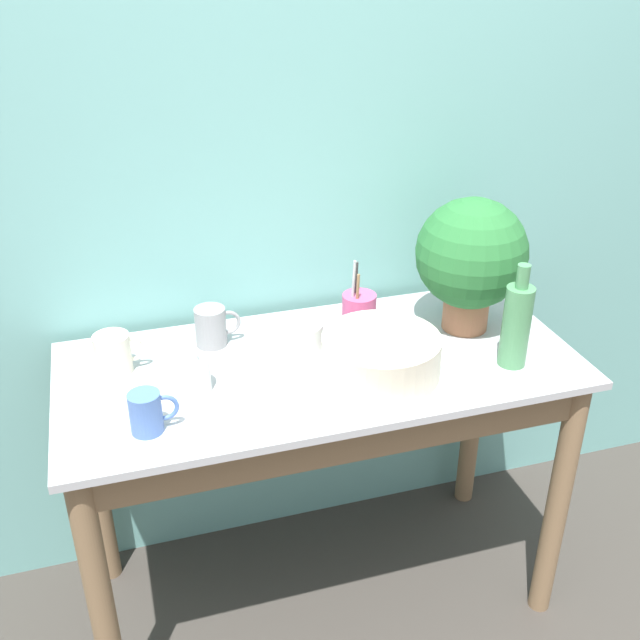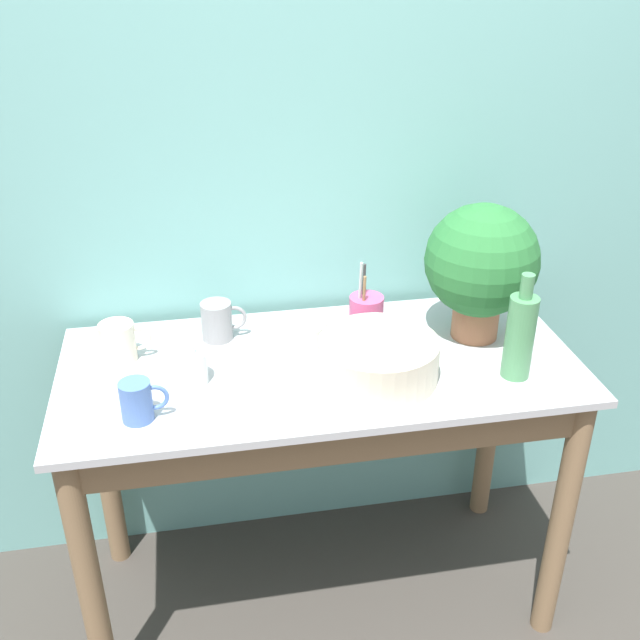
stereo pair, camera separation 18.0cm
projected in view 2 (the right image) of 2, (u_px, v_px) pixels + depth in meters
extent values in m
cube|color=#70ADA8|center=(296.00, 165.00, 1.99)|extent=(6.00, 0.05, 2.40)
cylinder|color=#846647|center=(90.00, 587.00, 1.76)|extent=(0.06, 0.06, 0.78)
cylinder|color=#846647|center=(561.00, 522.00, 1.95)|extent=(0.06, 0.06, 0.78)
cylinder|color=#846647|center=(104.00, 457.00, 2.19)|extent=(0.06, 0.06, 0.78)
cylinder|color=#846647|center=(491.00, 414.00, 2.38)|extent=(0.06, 0.06, 0.78)
cube|color=#846647|center=(339.00, 444.00, 1.70)|extent=(1.19, 0.02, 0.10)
cube|color=#B2B2B7|center=(320.00, 365.00, 1.88)|extent=(1.29, 0.59, 0.02)
cylinder|color=#A36647|center=(475.00, 320.00, 1.98)|extent=(0.12, 0.12, 0.09)
sphere|color=#286B33|center=(482.00, 260.00, 1.89)|extent=(0.29, 0.29, 0.29)
cylinder|color=beige|center=(378.00, 359.00, 1.79)|extent=(0.29, 0.29, 0.10)
cylinder|color=#4C8C59|center=(520.00, 337.00, 1.77)|extent=(0.07, 0.07, 0.21)
cylinder|color=#4C8C59|center=(527.00, 286.00, 1.71)|extent=(0.03, 0.03, 0.06)
cylinder|color=white|center=(187.00, 368.00, 1.78)|extent=(0.10, 0.10, 0.08)
cylinder|color=white|center=(185.00, 349.00, 1.75)|extent=(0.04, 0.04, 0.02)
cylinder|color=#4C70B7|center=(136.00, 401.00, 1.64)|extent=(0.07, 0.07, 0.10)
torus|color=#4C70B7|center=(155.00, 397.00, 1.64)|extent=(0.06, 0.01, 0.06)
cylinder|color=gray|center=(217.00, 321.00, 1.96)|extent=(0.08, 0.08, 0.10)
torus|color=gray|center=(234.00, 318.00, 1.96)|extent=(0.07, 0.01, 0.07)
cylinder|color=beige|center=(118.00, 342.00, 1.87)|extent=(0.09, 0.09, 0.10)
torus|color=beige|center=(138.00, 339.00, 1.87)|extent=(0.07, 0.01, 0.07)
cylinder|color=silver|center=(303.00, 334.00, 1.94)|extent=(0.12, 0.12, 0.07)
cylinder|color=#CC4C7F|center=(366.00, 314.00, 1.99)|extent=(0.09, 0.09, 0.10)
cylinder|color=olive|center=(363.00, 305.00, 1.96)|extent=(0.01, 0.02, 0.17)
cylinder|color=#333333|center=(363.00, 296.00, 1.99)|extent=(0.01, 0.03, 0.19)
cylinder|color=#B7B7BC|center=(360.00, 297.00, 1.96)|extent=(0.01, 0.03, 0.21)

